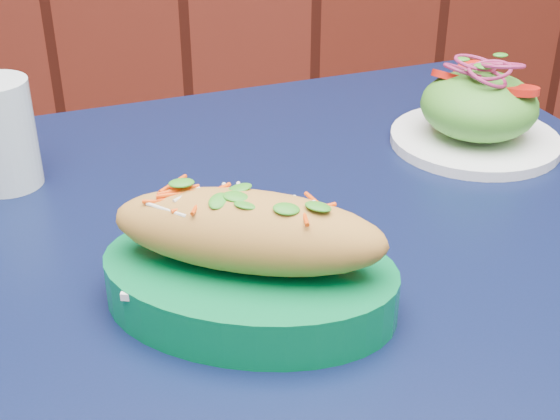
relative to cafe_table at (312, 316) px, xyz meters
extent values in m
cube|color=black|center=(0.00, 0.00, 0.07)|extent=(0.98, 0.98, 0.03)
cylinder|color=black|center=(0.23, 0.40, -0.30)|extent=(0.04, 0.04, 0.72)
cube|color=white|center=(-0.07, -0.10, 0.12)|extent=(0.20, 0.14, 0.01)
ellipsoid|color=#C78E3F|center=(-0.07, -0.10, 0.16)|extent=(0.23, 0.14, 0.06)
cylinder|color=white|center=(0.22, 0.19, 0.09)|extent=(0.19, 0.19, 0.01)
ellipsoid|color=#4C992D|center=(0.22, 0.19, 0.14)|extent=(0.13, 0.13, 0.07)
cylinder|color=red|center=(0.25, 0.16, 0.17)|extent=(0.04, 0.04, 0.01)
cylinder|color=red|center=(0.19, 0.22, 0.17)|extent=(0.04, 0.04, 0.01)
cylinder|color=red|center=(0.22, 0.23, 0.17)|extent=(0.04, 0.04, 0.01)
torus|color=#982153|center=(0.22, 0.19, 0.18)|extent=(0.05, 0.05, 0.00)
torus|color=#982153|center=(0.22, 0.19, 0.18)|extent=(0.05, 0.05, 0.00)
torus|color=#982153|center=(0.22, 0.19, 0.19)|extent=(0.05, 0.05, 0.00)
torus|color=#982153|center=(0.22, 0.19, 0.19)|extent=(0.05, 0.05, 0.00)
torus|color=#982153|center=(0.22, 0.19, 0.19)|extent=(0.05, 0.05, 0.00)
cylinder|color=silver|center=(-0.30, 0.15, 0.14)|extent=(0.07, 0.07, 0.11)
camera|label=1|loc=(-0.10, -0.61, 0.46)|focal=50.00mm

